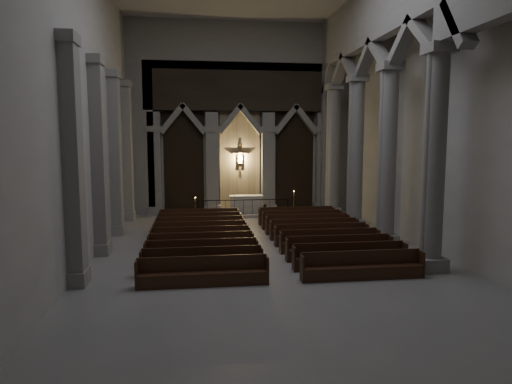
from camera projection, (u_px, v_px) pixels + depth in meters
room at (270, 64)px, 17.43m from camera, size 24.00×24.10×12.00m
sanctuary_wall at (240, 109)px, 28.89m from camera, size 14.00×0.77×12.00m
right_arcade at (392, 66)px, 19.44m from camera, size 1.00×24.00×12.00m
left_pilasters at (108, 158)px, 20.41m from camera, size 0.60×13.00×8.03m
sanctuary_step at (242, 213)px, 28.74m from camera, size 8.50×2.60×0.15m
altar at (246, 204)px, 28.70m from camera, size 2.09×0.84×1.06m
altar_rail at (243, 205)px, 27.79m from camera, size 5.57×0.09×1.10m
candle_stand_left at (195, 212)px, 27.41m from camera, size 0.21×0.21×1.25m
candle_stand_right at (294, 209)px, 28.33m from camera, size 0.26×0.26×1.54m
pews at (262, 240)px, 20.19m from camera, size 9.68×10.63×0.95m
worshipper at (265, 214)px, 25.72m from camera, size 0.41×0.27×1.10m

